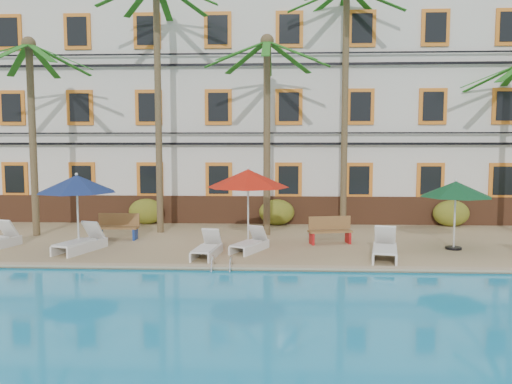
{
  "coord_description": "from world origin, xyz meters",
  "views": [
    {
      "loc": [
        1.1,
        -14.4,
        3.64
      ],
      "look_at": [
        0.29,
        3.0,
        2.0
      ],
      "focal_mm": 35.0,
      "sensor_mm": 36.0,
      "label": 1
    }
  ],
  "objects_px": {
    "palm_b": "(158,71)",
    "pool_ladder": "(222,269)",
    "palm_c": "(267,106)",
    "palm_a": "(31,107)",
    "umbrella_blue": "(77,184)",
    "lounger_d": "(250,243)",
    "umbrella_red": "(248,179)",
    "palm_d": "(345,74)",
    "lounger_c": "(207,248)",
    "bench_left": "(118,226)",
    "lounger_b": "(81,242)",
    "lounger_e": "(385,248)",
    "umbrella_green": "(456,190)",
    "bench_right": "(329,230)"
  },
  "relations": [
    {
      "from": "palm_b",
      "to": "pool_ladder",
      "type": "bearing_deg",
      "value": -61.52
    },
    {
      "from": "palm_c",
      "to": "palm_a",
      "type": "bearing_deg",
      "value": -176.53
    },
    {
      "from": "umbrella_blue",
      "to": "lounger_d",
      "type": "bearing_deg",
      "value": 1.23
    },
    {
      "from": "palm_c",
      "to": "umbrella_red",
      "type": "bearing_deg",
      "value": -102.44
    },
    {
      "from": "palm_d",
      "to": "lounger_c",
      "type": "xyz_separation_m",
      "value": [
        -4.81,
        -5.46,
        -5.94
      ]
    },
    {
      "from": "lounger_c",
      "to": "palm_d",
      "type": "bearing_deg",
      "value": 48.63
    },
    {
      "from": "umbrella_red",
      "to": "bench_left",
      "type": "xyz_separation_m",
      "value": [
        -4.8,
        1.36,
        -1.83
      ]
    },
    {
      "from": "palm_d",
      "to": "lounger_c",
      "type": "distance_m",
      "value": 9.39
    },
    {
      "from": "palm_c",
      "to": "lounger_b",
      "type": "bearing_deg",
      "value": -151.24
    },
    {
      "from": "lounger_d",
      "to": "lounger_e",
      "type": "relative_size",
      "value": 0.85
    },
    {
      "from": "umbrella_green",
      "to": "lounger_b",
      "type": "distance_m",
      "value": 12.2
    },
    {
      "from": "lounger_d",
      "to": "bench_left",
      "type": "height_order",
      "value": "bench_left"
    },
    {
      "from": "lounger_d",
      "to": "pool_ladder",
      "type": "bearing_deg",
      "value": -105.46
    },
    {
      "from": "palm_a",
      "to": "umbrella_red",
      "type": "xyz_separation_m",
      "value": [
        8.12,
        -1.96,
        -2.49
      ]
    },
    {
      "from": "palm_c",
      "to": "bench_right",
      "type": "distance_m",
      "value": 5.14
    },
    {
      "from": "lounger_d",
      "to": "umbrella_blue",
      "type": "bearing_deg",
      "value": -178.77
    },
    {
      "from": "umbrella_blue",
      "to": "umbrella_green",
      "type": "distance_m",
      "value": 12.21
    },
    {
      "from": "palm_d",
      "to": "umbrella_blue",
      "type": "distance_m",
      "value": 11.03
    },
    {
      "from": "lounger_d",
      "to": "lounger_e",
      "type": "bearing_deg",
      "value": -11.46
    },
    {
      "from": "lounger_c",
      "to": "pool_ladder",
      "type": "bearing_deg",
      "value": -67.35
    },
    {
      "from": "lounger_c",
      "to": "lounger_d",
      "type": "relative_size",
      "value": 1.01
    },
    {
      "from": "lounger_e",
      "to": "umbrella_red",
      "type": "bearing_deg",
      "value": 162.76
    },
    {
      "from": "umbrella_red",
      "to": "pool_ladder",
      "type": "distance_m",
      "value": 3.66
    },
    {
      "from": "umbrella_blue",
      "to": "lounger_b",
      "type": "distance_m",
      "value": 1.86
    },
    {
      "from": "palm_d",
      "to": "pool_ladder",
      "type": "xyz_separation_m",
      "value": [
        -4.19,
        -6.95,
        -6.2
      ]
    },
    {
      "from": "palm_d",
      "to": "lounger_e",
      "type": "relative_size",
      "value": 4.77
    },
    {
      "from": "palm_a",
      "to": "palm_c",
      "type": "height_order",
      "value": "palm_c"
    },
    {
      "from": "umbrella_red",
      "to": "pool_ladder",
      "type": "relative_size",
      "value": 3.62
    },
    {
      "from": "palm_d",
      "to": "bench_left",
      "type": "height_order",
      "value": "palm_d"
    },
    {
      "from": "umbrella_green",
      "to": "pool_ladder",
      "type": "bearing_deg",
      "value": -158.03
    },
    {
      "from": "lounger_d",
      "to": "bench_left",
      "type": "distance_m",
      "value": 5.23
    },
    {
      "from": "lounger_b",
      "to": "pool_ladder",
      "type": "distance_m",
      "value": 5.21
    },
    {
      "from": "palm_c",
      "to": "pool_ladder",
      "type": "xyz_separation_m",
      "value": [
        -1.1,
        -5.28,
        -4.85
      ]
    },
    {
      "from": "palm_c",
      "to": "umbrella_blue",
      "type": "relative_size",
      "value": 2.96
    },
    {
      "from": "umbrella_red",
      "to": "bench_right",
      "type": "xyz_separation_m",
      "value": [
        2.76,
        0.94,
        -1.83
      ]
    },
    {
      "from": "bench_right",
      "to": "umbrella_blue",
      "type": "bearing_deg",
      "value": -169.43
    },
    {
      "from": "palm_d",
      "to": "umbrella_blue",
      "type": "relative_size",
      "value": 3.91
    },
    {
      "from": "palm_b",
      "to": "lounger_d",
      "type": "relative_size",
      "value": 5.59
    },
    {
      "from": "umbrella_red",
      "to": "lounger_c",
      "type": "xyz_separation_m",
      "value": [
        -1.17,
        -1.3,
        -2.03
      ]
    },
    {
      "from": "bench_left",
      "to": "palm_a",
      "type": "bearing_deg",
      "value": 169.64
    },
    {
      "from": "umbrella_red",
      "to": "palm_c",
      "type": "bearing_deg",
      "value": 77.56
    },
    {
      "from": "lounger_d",
      "to": "bench_right",
      "type": "bearing_deg",
      "value": 27.92
    },
    {
      "from": "palm_c",
      "to": "lounger_c",
      "type": "distance_m",
      "value": 6.2
    },
    {
      "from": "palm_c",
      "to": "umbrella_green",
      "type": "height_order",
      "value": "palm_c"
    },
    {
      "from": "umbrella_blue",
      "to": "palm_d",
      "type": "bearing_deg",
      "value": 27.56
    },
    {
      "from": "palm_c",
      "to": "lounger_d",
      "type": "bearing_deg",
      "value": -98.8
    },
    {
      "from": "palm_b",
      "to": "lounger_c",
      "type": "bearing_deg",
      "value": -59.57
    },
    {
      "from": "palm_b",
      "to": "lounger_d",
      "type": "height_order",
      "value": "palm_b"
    },
    {
      "from": "palm_b",
      "to": "umbrella_red",
      "type": "bearing_deg",
      "value": -38.29
    },
    {
      "from": "palm_c",
      "to": "pool_ladder",
      "type": "bearing_deg",
      "value": -101.77
    }
  ]
}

